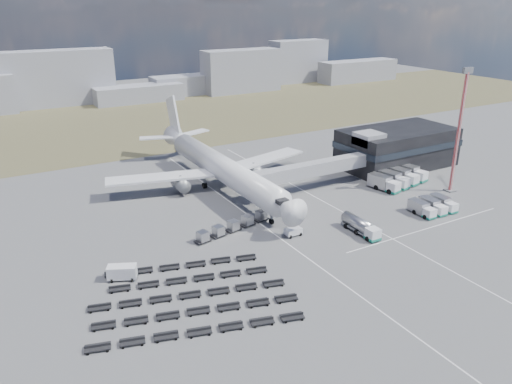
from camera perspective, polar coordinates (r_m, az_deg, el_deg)
ground at (r=92.41m, az=4.72°, el=-5.65°), size 420.00×420.00×0.00m
grass_strip at (r=188.40m, az=-14.63°, el=7.75°), size 420.00×90.00×0.01m
lane_markings at (r=99.88m, az=8.39°, el=-3.68°), size 47.12×110.00×0.01m
terminal at (r=136.94m, az=15.78°, el=4.99°), size 30.40×16.40×11.00m
jet_bridge at (r=114.37m, az=5.62°, el=2.44°), size 30.30×3.80×7.05m
airliner at (r=116.39m, az=-4.21°, el=2.95°), size 51.59×64.53×17.62m
skyline at (r=224.08m, az=-19.36°, el=11.66°), size 309.05×26.54×23.15m
fuel_tanker at (r=96.61m, az=11.87°, el=-3.84°), size 2.47×9.24×2.98m
pushback_tug at (r=94.28m, az=4.26°, el=-4.58°), size 3.21×1.81×1.45m
utility_van at (r=82.67m, az=-15.06°, el=-8.89°), size 4.95×3.76×2.39m
catering_truck at (r=118.37m, az=0.74°, el=1.26°), size 3.75×5.84×2.49m
service_trucks_near at (r=110.21m, az=19.55°, el=-1.51°), size 8.56×6.58×2.54m
service_trucks_far at (r=124.08m, az=15.93°, el=1.58°), size 15.29×10.31×3.12m
uld_row at (r=95.71m, az=-2.61°, el=-3.85°), size 17.36×5.33×1.91m
baggage_dollies at (r=76.50m, az=-7.53°, el=-11.63°), size 32.39×26.51×0.78m
floodlight_mast at (r=120.26m, az=22.15°, el=6.39°), size 2.64×2.17×28.11m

